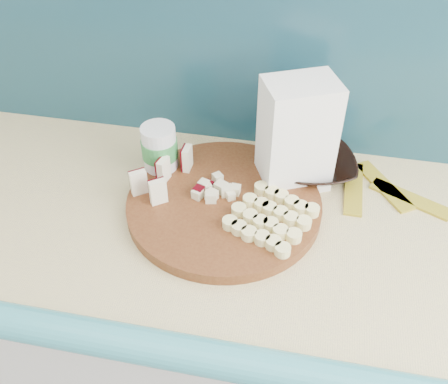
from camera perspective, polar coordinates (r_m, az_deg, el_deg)
kitchen_counter at (r=1.35m, az=6.26°, el=-17.82°), size 2.20×0.63×0.91m
backsplash at (r=1.08m, az=10.90°, el=16.09°), size 2.20×0.02×0.50m
cutting_board at (r=1.02m, az=-0.00°, el=-1.36°), size 0.52×0.52×0.02m
apple_wedges at (r=1.03m, az=-7.13°, el=1.94°), size 0.11×0.15×0.05m
apple_chunks at (r=1.01m, az=-1.17°, el=0.12°), size 0.07×0.07×0.02m
banana_slices at (r=0.96m, az=5.39°, el=-2.90°), size 0.18×0.18×0.02m
brown_bowl at (r=1.11m, az=10.38°, el=2.98°), size 0.21×0.21×0.04m
flour_bag at (r=1.02m, az=8.31°, el=6.38°), size 0.17×0.15×0.24m
canister at (r=1.07m, az=-7.34°, el=4.68°), size 0.08×0.08×0.12m
banana_peel at (r=1.11m, az=17.63°, el=0.12°), size 0.22×0.19×0.01m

